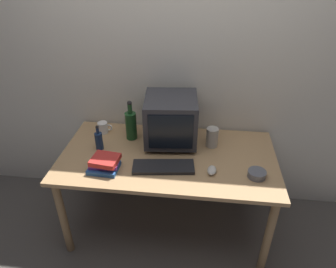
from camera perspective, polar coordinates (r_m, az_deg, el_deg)
name	(u,v)px	position (r m, az deg, el deg)	size (l,w,h in m)	color
ground_plane	(168,223)	(2.71, 0.00, -16.21)	(6.00, 6.00, 0.00)	#56514C
back_wall	(175,62)	(2.40, 1.34, 13.20)	(4.00, 0.08, 2.50)	silver
desk	(168,164)	(2.28, 0.00, -5.56)	(1.56, 0.81, 0.71)	tan
crt_monitor	(171,120)	(2.28, 0.61, 2.67)	(0.41, 0.42, 0.37)	#333338
keyboard	(163,167)	(2.10, -0.86, -6.13)	(0.42, 0.15, 0.02)	black
computer_mouse	(212,170)	(2.09, 8.15, -6.71)	(0.06, 0.10, 0.04)	beige
bottle_tall	(131,125)	(2.38, -6.90, 1.76)	(0.09, 0.09, 0.32)	#1E4C23
bottle_short	(99,140)	(2.32, -12.73, -1.13)	(0.06, 0.06, 0.20)	navy
book_stack	(105,164)	(2.12, -11.73, -5.40)	(0.21, 0.18, 0.09)	#28569E
mug	(103,128)	(2.53, -11.96, 1.17)	(0.12, 0.08, 0.09)	white
cd_spindle	(257,174)	(2.11, 16.20, -7.15)	(0.12, 0.12, 0.04)	#595B66
metal_canister	(212,137)	(2.32, 8.20, -0.60)	(0.09, 0.09, 0.15)	#B7B2A8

